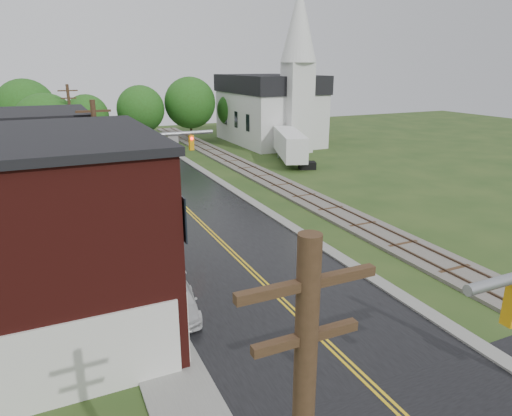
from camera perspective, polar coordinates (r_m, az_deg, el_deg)
main_road at (r=36.83m, az=-9.12°, el=0.28°), size 10.00×90.00×0.02m
curb_right at (r=43.02m, az=-4.06°, el=2.96°), size 0.80×70.00×0.12m
sidewalk_left at (r=31.06m, az=-17.58°, el=-3.64°), size 2.40×50.00×0.12m
yellow_house at (r=30.96m, az=-27.19°, el=1.39°), size 8.00×7.00×6.40m
darkred_building at (r=39.91m, az=-25.28°, el=3.41°), size 7.00×6.00×4.40m
church at (r=64.91m, az=2.12°, el=13.13°), size 10.40×18.40×20.00m
railroad at (r=44.78m, az=1.45°, el=3.72°), size 3.20×80.00×0.30m
traffic_signal_far at (r=32.04m, az=-14.05°, el=6.57°), size 7.34×0.43×7.20m
utility_pole_b at (r=26.78m, az=-18.88°, el=3.51°), size 1.80×0.28×9.00m
utility_pole_c at (r=48.42m, az=-21.98°, el=9.08°), size 1.80×0.28×9.00m
tree_left_e at (r=50.23m, az=-24.48°, el=9.15°), size 6.40×6.40×8.16m
suv_dark at (r=45.84m, az=-11.55°, el=4.55°), size 3.15×5.82×1.55m
pickup_white at (r=21.23m, az=-9.73°, el=-11.44°), size 2.13×4.20×1.17m
semi_trailer at (r=52.60m, az=4.24°, el=7.98°), size 5.88×10.96×3.50m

